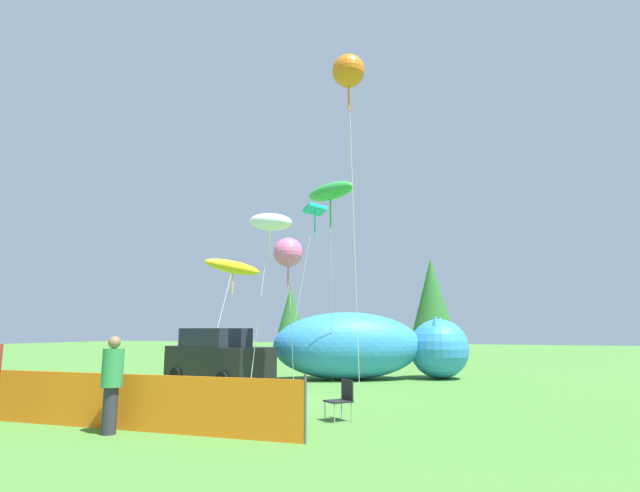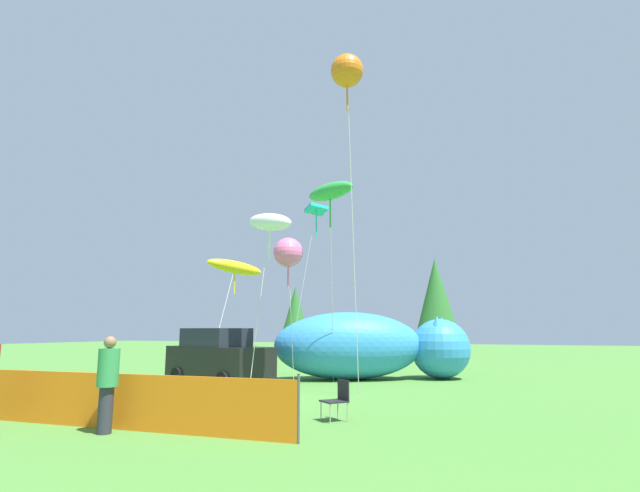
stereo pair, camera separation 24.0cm
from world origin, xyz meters
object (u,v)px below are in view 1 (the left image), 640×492
object	(u,v)px
inflatable_cat	(368,348)
kite_teal_diamond	(314,212)
spectator_in_green_shirt	(112,380)
kite_orange_flower	(348,72)
folding_chair	(342,397)
kite_pink_octopus	(288,253)
kite_yellow_hero	(233,267)
kite_white_ghost	(270,222)
kite_green_fish	(330,192)
parked_car	(218,357)

from	to	relation	value
inflatable_cat	kite_teal_diamond	world-z (taller)	kite_teal_diamond
spectator_in_green_shirt	kite_orange_flower	world-z (taller)	kite_orange_flower
folding_chair	kite_pink_octopus	distance (m)	7.81
kite_teal_diamond	kite_yellow_hero	bearing A→B (deg)	-171.29
spectator_in_green_shirt	kite_white_ghost	xyz separation A→B (m)	(-0.50, 7.33, 4.62)
kite_white_ghost	kite_green_fish	xyz separation A→B (m)	(1.85, 1.01, 1.14)
inflatable_cat	parked_car	bearing A→B (deg)	-169.97
spectator_in_green_shirt	kite_pink_octopus	xyz separation A→B (m)	(-0.28, 8.34, 3.69)
parked_car	kite_green_fish	bearing A→B (deg)	18.74
kite_pink_octopus	kite_yellow_hero	bearing A→B (deg)	138.64
kite_green_fish	kite_yellow_hero	xyz separation A→B (m)	(-6.69, 4.46, -1.85)
kite_white_ghost	kite_yellow_hero	world-z (taller)	kite_white_ghost
folding_chair	kite_yellow_hero	distance (m)	13.97
kite_white_ghost	kite_green_fish	bearing A→B (deg)	28.63
kite_green_fish	kite_teal_diamond	world-z (taller)	kite_teal_diamond
kite_white_ghost	kite_yellow_hero	distance (m)	7.33
parked_car	kite_teal_diamond	world-z (taller)	kite_teal_diamond
kite_green_fish	folding_chair	bearing A→B (deg)	-66.97
inflatable_cat	kite_pink_octopus	distance (m)	5.35
spectator_in_green_shirt	kite_yellow_hero	bearing A→B (deg)	112.65
parked_car	kite_white_ghost	world-z (taller)	kite_white_ghost
folding_chair	spectator_in_green_shirt	bearing A→B (deg)	-10.06
spectator_in_green_shirt	kite_white_ghost	bearing A→B (deg)	93.92
folding_chair	inflatable_cat	bearing A→B (deg)	-127.03
spectator_in_green_shirt	kite_green_fish	size ratio (longest dim) A/B	0.25
inflatable_cat	kite_white_ghost	world-z (taller)	kite_white_ghost
inflatable_cat	kite_yellow_hero	xyz separation A→B (m)	(-6.91, 0.82, 3.68)
spectator_in_green_shirt	kite_pink_octopus	distance (m)	9.12
inflatable_cat	kite_orange_flower	bearing A→B (deg)	-105.94
folding_chair	inflatable_cat	xyz separation A→B (m)	(-2.05, 8.96, 0.73)
kite_orange_flower	kite_white_ghost	bearing A→B (deg)	158.67
folding_chair	kite_orange_flower	size ratio (longest dim) A/B	0.08
inflatable_cat	kite_teal_diamond	distance (m)	6.98
kite_yellow_hero	kite_pink_octopus	size ratio (longest dim) A/B	1.03
parked_car	kite_orange_flower	size ratio (longest dim) A/B	0.45
kite_green_fish	kite_orange_flower	bearing A→B (deg)	-57.28
kite_teal_diamond	kite_pink_octopus	bearing A→B (deg)	-77.87
kite_yellow_hero	kite_orange_flower	distance (m)	11.72
spectator_in_green_shirt	kite_orange_flower	size ratio (longest dim) A/B	0.18
parked_car	inflatable_cat	world-z (taller)	inflatable_cat
kite_white_ghost	kite_orange_flower	world-z (taller)	kite_orange_flower
kite_green_fish	kite_yellow_hero	bearing A→B (deg)	146.34
kite_orange_flower	kite_pink_octopus	xyz separation A→B (m)	(-3.12, 2.32, -5.18)
parked_car	kite_yellow_hero	size ratio (longest dim) A/B	0.87
parked_car	kite_pink_octopus	size ratio (longest dim) A/B	0.90
parked_car	kite_orange_flower	world-z (taller)	kite_orange_flower
spectator_in_green_shirt	kite_green_fish	distance (m)	10.23
parked_car	kite_yellow_hero	xyz separation A→B (m)	(-2.24, 4.48, 3.93)
kite_green_fish	kite_pink_octopus	distance (m)	2.64
kite_white_ghost	kite_orange_flower	xyz separation A→B (m)	(3.34, -1.31, 4.25)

